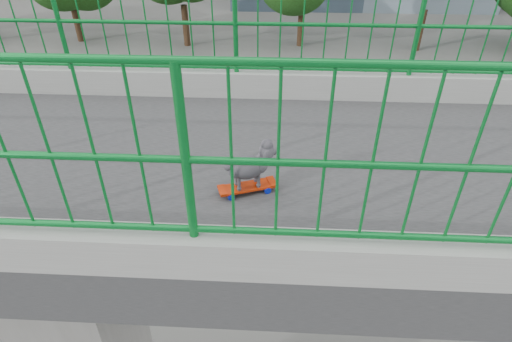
{
  "coord_description": "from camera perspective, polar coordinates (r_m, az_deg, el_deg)",
  "views": [
    {
      "loc": [
        3.26,
        2.48,
        9.05
      ],
      "look_at": [
        0.2,
        2.32,
        6.97
      ],
      "focal_mm": 28.89,
      "sensor_mm": 36.0,
      "label": 1
    }
  ],
  "objects": [
    {
      "name": "footbridge",
      "position": [
        5.61,
        -24.93,
        -13.11
      ],
      "size": [
        3.0,
        24.0,
        7.0
      ],
      "color": "#2D2D2F",
      "rests_on": "ground"
    },
    {
      "name": "railing",
      "position": [
        4.49,
        -30.99,
        4.87
      ],
      "size": [
        3.0,
        24.0,
        1.42
      ],
      "color": "gray",
      "rests_on": "footbridge"
    },
    {
      "name": "car_2",
      "position": [
        18.02,
        13.12,
        5.67
      ],
      "size": [
        2.39,
        5.19,
        1.44
      ],
      "primitive_type": "imported",
      "rotation": [
        0.0,
        0.0,
        3.14
      ],
      "color": "red",
      "rests_on": "ground"
    },
    {
      "name": "skateboard",
      "position": [
        3.37,
        -1.18,
        -2.27
      ],
      "size": [
        0.29,
        0.5,
        0.06
      ],
      "rotation": [
        0.0,
        0.0,
        0.35
      ],
      "color": "red",
      "rests_on": "footbridge"
    },
    {
      "name": "car_3",
      "position": [
        20.79,
        10.92,
        10.06
      ],
      "size": [
        2.17,
        5.34,
        1.55
      ],
      "primitive_type": "imported",
      "rotation": [
        0.0,
        0.0,
        3.14
      ],
      "color": "white",
      "rests_on": "ground"
    },
    {
      "name": "road",
      "position": [
        18.77,
        -4.9,
        5.21
      ],
      "size": [
        18.0,
        90.0,
        0.02
      ],
      "primitive_type": "cube",
      "color": "black",
      "rests_on": "ground"
    },
    {
      "name": "poodle",
      "position": [
        3.26,
        -0.82,
        0.83
      ],
      "size": [
        0.27,
        0.42,
        0.37
      ],
      "rotation": [
        0.0,
        0.0,
        0.35
      ],
      "color": "#28262A",
      "rests_on": "skateboard"
    },
    {
      "name": "car_4",
      "position": [
        23.62,
        7.04,
        13.3
      ],
      "size": [
        1.76,
        4.37,
        1.49
      ],
      "primitive_type": "imported",
      "rotation": [
        0.0,
        0.0,
        3.14
      ],
      "color": "white",
      "rests_on": "ground"
    }
  ]
}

